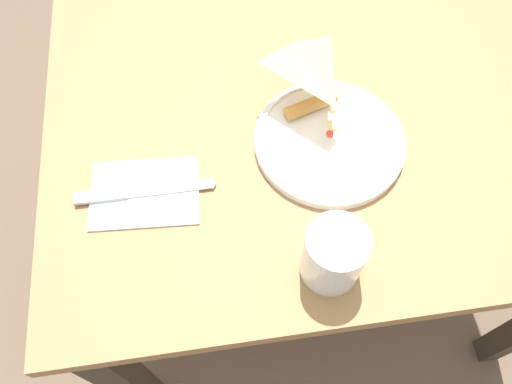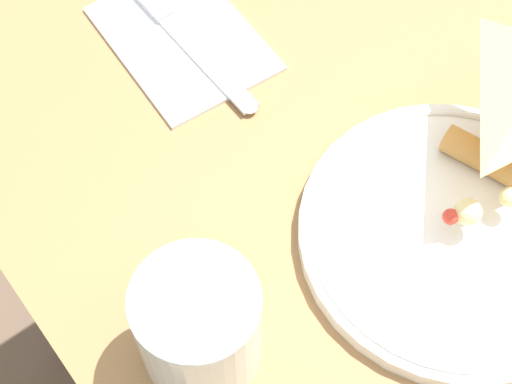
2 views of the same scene
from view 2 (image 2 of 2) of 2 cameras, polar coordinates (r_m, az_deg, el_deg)
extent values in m
cube|color=#382D23|center=(1.12, -15.81, -4.32)|extent=(0.06, 0.06, 0.74)
cube|color=#382D23|center=(1.31, 8.95, 10.95)|extent=(0.06, 0.06, 0.74)
cylinder|color=white|center=(0.65, 14.18, -3.04)|extent=(0.25, 0.25, 0.02)
torus|color=white|center=(0.64, 14.36, -2.65)|extent=(0.24, 0.24, 0.01)
pyramid|color=#E0B266|center=(0.63, 14.53, -2.27)|extent=(0.13, 0.16, 0.02)
cylinder|color=#C68942|center=(0.67, 17.20, 2.08)|extent=(0.10, 0.05, 0.02)
sphere|color=red|center=(0.62, 13.97, -1.76)|extent=(0.01, 0.01, 0.01)
sphere|color=#EFDB93|center=(0.64, 17.96, -0.36)|extent=(0.02, 0.02, 0.02)
sphere|color=#EFDB93|center=(0.62, 15.19, -1.41)|extent=(0.02, 0.02, 0.02)
cylinder|color=white|center=(0.55, -4.18, -9.79)|extent=(0.09, 0.09, 0.10)
cylinder|color=white|center=(0.56, -4.13, -10.09)|extent=(0.08, 0.08, 0.08)
torus|color=white|center=(0.51, -4.53, -7.83)|extent=(0.09, 0.09, 0.00)
cube|color=silver|center=(0.76, -5.37, 11.07)|extent=(0.18, 0.13, 0.00)
cube|color=silver|center=(0.73, -3.54, 9.38)|extent=(0.13, 0.02, 0.00)
ellipsoid|color=silver|center=(0.70, -0.61, 6.33)|extent=(0.02, 0.02, 0.00)
camera|label=1|loc=(0.38, -94.52, 32.77)|focal=35.00mm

